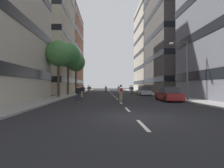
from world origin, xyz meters
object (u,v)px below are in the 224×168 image
at_px(skater_6, 119,89).
at_px(skater_9, 90,88).
at_px(parked_car_mid, 168,95).
at_px(skater_3, 121,92).
at_px(skater_1, 84,89).
at_px(skater_7, 82,90).
at_px(street_tree_far, 68,55).
at_px(streetlamp_right, 184,64).
at_px(skater_0, 130,89).
at_px(skater_8, 88,89).
at_px(parked_car_near, 144,91).
at_px(street_tree_near, 76,62).
at_px(street_tree_mid, 59,54).
at_px(skater_2, 106,89).
at_px(skater_5, 132,89).
at_px(skater_4, 78,93).

xyz_separation_m(skater_6, skater_9, (-6.92, 6.22, 0.00)).
xyz_separation_m(parked_car_mid, skater_3, (-5.18, 0.00, 0.32)).
height_order(skater_1, skater_3, same).
height_order(skater_6, skater_7, same).
height_order(street_tree_far, skater_6, street_tree_far).
relative_size(streetlamp_right, skater_0, 3.65).
height_order(parked_car_mid, skater_0, skater_0).
bearing_deg(skater_8, parked_car_near, -35.63).
xyz_separation_m(streetlamp_right, skater_1, (-12.96, 15.14, -3.12)).
bearing_deg(street_tree_near, skater_6, -3.32).
relative_size(street_tree_near, street_tree_mid, 1.13).
height_order(street_tree_far, skater_7, street_tree_far).
distance_m(skater_2, skater_5, 7.69).
bearing_deg(skater_4, skater_7, 94.53).
distance_m(skater_7, skater_8, 12.82).
distance_m(skater_4, skater_9, 28.21).
xyz_separation_m(skater_5, skater_7, (-8.81, -9.67, 0.00)).
bearing_deg(skater_7, skater_6, 64.79).
bearing_deg(street_tree_mid, street_tree_far, 90.00).
xyz_separation_m(street_tree_mid, skater_2, (6.74, 16.16, -5.15)).
height_order(street_tree_far, skater_0, street_tree_far).
xyz_separation_m(parked_car_mid, skater_7, (-10.21, 6.79, 0.29)).
bearing_deg(street_tree_far, skater_9, 79.38).
distance_m(skater_1, skater_3, 16.59).
bearing_deg(parked_car_near, skater_7, -152.36).
relative_size(parked_car_near, skater_9, 2.47).
distance_m(parked_car_near, skater_1, 11.52).
relative_size(skater_8, skater_9, 1.00).
bearing_deg(skater_3, skater_2, 93.72).
height_order(street_tree_mid, skater_8, street_tree_mid).
bearing_deg(skater_2, skater_0, -14.35).
distance_m(parked_car_mid, skater_4, 9.67).
xyz_separation_m(streetlamp_right, skater_7, (-12.17, 6.40, -3.15)).
relative_size(street_tree_mid, skater_8, 4.41).
bearing_deg(skater_7, parked_car_mid, -33.63).
distance_m(street_tree_far, skater_2, 13.31).
bearing_deg(street_tree_mid, skater_9, 82.60).
xyz_separation_m(street_tree_mid, skater_4, (3.81, -7.40, -5.15)).
bearing_deg(skater_8, skater_7, -88.99).
distance_m(skater_2, skater_8, 4.56).
relative_size(parked_car_near, skater_1, 2.47).
height_order(skater_2, skater_8, same).
height_order(parked_car_near, skater_1, skater_1).
bearing_deg(streetlamp_right, skater_7, 152.27).
xyz_separation_m(streetlamp_right, skater_9, (-12.63, 26.35, -3.12)).
relative_size(parked_car_mid, skater_5, 2.47).
distance_m(skater_6, skater_7, 15.18).
bearing_deg(parked_car_mid, skater_3, 179.95).
relative_size(skater_7, skater_9, 1.00).
bearing_deg(skater_6, skater_1, -145.49).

